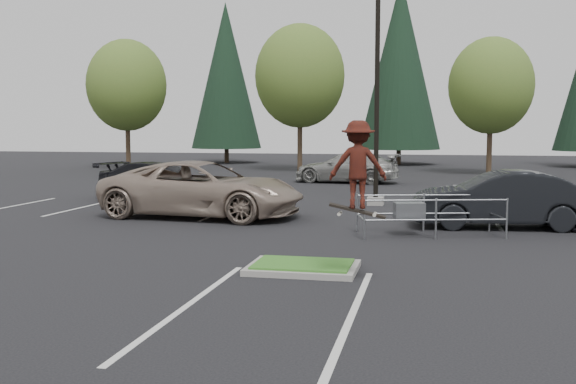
% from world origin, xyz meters
% --- Properties ---
extents(ground, '(120.00, 120.00, 0.00)m').
position_xyz_m(ground, '(0.00, 0.00, 0.00)').
color(ground, black).
rests_on(ground, ground).
extents(grass_median, '(2.20, 1.60, 0.16)m').
position_xyz_m(grass_median, '(0.00, 0.00, 0.08)').
color(grass_median, gray).
rests_on(grass_median, ground).
extents(stall_lines, '(22.62, 17.60, 0.01)m').
position_xyz_m(stall_lines, '(-1.35, 6.02, 0.00)').
color(stall_lines, silver).
rests_on(stall_lines, ground).
extents(light_pole, '(0.70, 0.60, 10.12)m').
position_xyz_m(light_pole, '(0.50, 12.00, 4.56)').
color(light_pole, gray).
rests_on(light_pole, ground).
extents(decid_a, '(5.44, 5.44, 8.91)m').
position_xyz_m(decid_a, '(-18.01, 30.03, 5.58)').
color(decid_a, '#38281C').
rests_on(decid_a, ground).
extents(decid_b, '(5.89, 5.89, 9.64)m').
position_xyz_m(decid_b, '(-6.01, 30.53, 6.04)').
color(decid_b, '#38281C').
rests_on(decid_b, ground).
extents(decid_c, '(5.12, 5.12, 8.38)m').
position_xyz_m(decid_c, '(5.99, 29.83, 5.25)').
color(decid_c, '#38281C').
rests_on(decid_c, ground).
extents(conif_a, '(5.72, 5.72, 13.00)m').
position_xyz_m(conif_a, '(-14.00, 40.00, 7.10)').
color(conif_a, '#38281C').
rests_on(conif_a, ground).
extents(conif_b, '(6.38, 6.38, 14.50)m').
position_xyz_m(conif_b, '(0.00, 40.50, 7.85)').
color(conif_b, '#38281C').
rests_on(conif_b, ground).
extents(cart_corral, '(4.00, 2.25, 1.07)m').
position_xyz_m(cart_corral, '(2.08, 5.00, 0.67)').
color(cart_corral, gray).
rests_on(cart_corral, ground).
extents(skateboarder, '(1.10, 0.71, 1.79)m').
position_xyz_m(skateboarder, '(1.20, -1.00, 2.22)').
color(skateboarder, black).
rests_on(skateboarder, ground).
extents(car_l_tan, '(6.79, 3.60, 1.82)m').
position_xyz_m(car_l_tan, '(-4.73, 7.45, 0.91)').
color(car_l_tan, gray).
rests_on(car_l_tan, ground).
extents(car_l_black, '(5.70, 3.53, 1.54)m').
position_xyz_m(car_l_black, '(-8.00, 11.50, 0.77)').
color(car_l_black, black).
rests_on(car_l_black, ground).
extents(car_r_charc, '(5.18, 2.22, 1.66)m').
position_xyz_m(car_r_charc, '(4.50, 7.00, 0.83)').
color(car_r_charc, black).
rests_on(car_r_charc, ground).
extents(car_far_silver, '(5.71, 2.91, 1.59)m').
position_xyz_m(car_far_silver, '(-1.79, 22.00, 0.79)').
color(car_far_silver, '#A0A09B').
rests_on(car_far_silver, ground).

